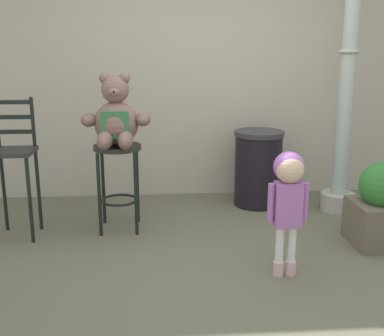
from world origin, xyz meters
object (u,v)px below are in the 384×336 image
bar_stool_with_teddy (118,169)px  trash_bin (258,168)px  planter_with_shrub (381,207)px  child_walking (288,187)px  teddy_bear (116,120)px  lamppost (345,105)px  bar_chair_empty (14,161)px

bar_stool_with_teddy → trash_bin: (1.41, 0.60, -0.17)m
bar_stool_with_teddy → planter_with_shrub: (2.22, -0.53, -0.24)m
child_walking → trash_bin: (0.14, 1.62, -0.27)m
teddy_bear → child_walking: teddy_bear is taller
bar_stool_with_teddy → lamppost: size_ratio=0.29×
bar_stool_with_teddy → teddy_bear: teddy_bear is taller
bar_stool_with_teddy → planter_with_shrub: 2.30m
trash_bin → lamppost: lamppost is taller
bar_stool_with_teddy → trash_bin: bearing=22.9°
bar_stool_with_teddy → lamppost: bearing=9.2°
trash_bin → bar_chair_empty: 2.41m
lamppost → teddy_bear: bearing=-170.0°
child_walking → lamppost: (0.93, 1.38, 0.41)m
teddy_bear → bar_stool_with_teddy: bearing=90.0°
child_walking → trash_bin: bearing=159.8°
child_walking → lamppost: size_ratio=0.34×
teddy_bear → child_walking: bearing=-38.0°
child_walking → bar_chair_empty: size_ratio=0.76×
teddy_bear → lamppost: bearing=10.0°
trash_bin → lamppost: 1.07m
bar_chair_empty → planter_with_shrub: bar_chair_empty is taller
trash_bin → child_walking: bearing=-94.9°
child_walking → lamppost: bearing=130.7°
child_walking → bar_chair_empty: (-2.16, 0.94, 0.01)m
teddy_bear → planter_with_shrub: 2.38m
child_walking → planter_with_shrub: size_ratio=1.29×
teddy_bear → planter_with_shrub: bearing=-12.6°
trash_bin → lamppost: bearing=-16.6°
teddy_bear → lamppost: (2.21, 0.39, 0.06)m
bar_chair_empty → teddy_bear: bearing=3.7°
bar_stool_with_teddy → bar_chair_empty: (-0.88, -0.09, 0.11)m
bar_chair_empty → bar_stool_with_teddy: bearing=5.7°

